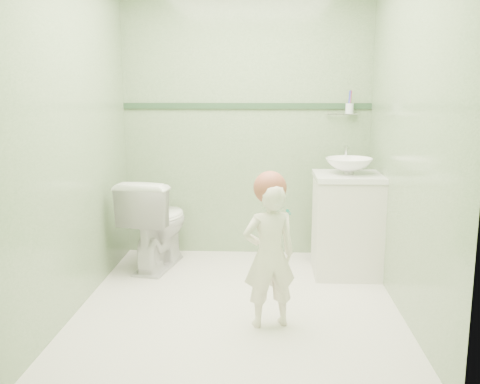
{
  "coord_description": "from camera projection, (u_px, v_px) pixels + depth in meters",
  "views": [
    {
      "loc": [
        0.19,
        -3.52,
        1.48
      ],
      "look_at": [
        0.0,
        0.15,
        0.78
      ],
      "focal_mm": 39.71,
      "sensor_mm": 36.0,
      "label": 1
    }
  ],
  "objects": [
    {
      "name": "ground",
      "position": [
        239.0,
        305.0,
        3.74
      ],
      "size": [
        2.5,
        2.5,
        0.0
      ],
      "primitive_type": "plane",
      "color": "silver",
      "rests_on": "ground"
    },
    {
      "name": "room_shell",
      "position": [
        239.0,
        134.0,
        3.51
      ],
      "size": [
        2.5,
        2.54,
        2.4
      ],
      "color": "gray",
      "rests_on": "ground"
    },
    {
      "name": "trim_stripe",
      "position": [
        246.0,
        106.0,
        4.7
      ],
      "size": [
        2.2,
        0.02,
        0.05
      ],
      "primitive_type": "cube",
      "color": "#2B4A2F",
      "rests_on": "room_shell"
    },
    {
      "name": "vanity",
      "position": [
        347.0,
        226.0,
        4.31
      ],
      "size": [
        0.52,
        0.5,
        0.8
      ],
      "primitive_type": "cube",
      "color": "silver",
      "rests_on": "ground"
    },
    {
      "name": "counter",
      "position": [
        349.0,
        176.0,
        4.23
      ],
      "size": [
        0.54,
        0.52,
        0.04
      ],
      "primitive_type": "cube",
      "color": "white",
      "rests_on": "vanity"
    },
    {
      "name": "basin",
      "position": [
        349.0,
        166.0,
        4.21
      ],
      "size": [
        0.37,
        0.37,
        0.13
      ],
      "primitive_type": "imported",
      "color": "white",
      "rests_on": "counter"
    },
    {
      "name": "faucet",
      "position": [
        346.0,
        153.0,
        4.38
      ],
      "size": [
        0.03,
        0.13,
        0.18
      ],
      "color": "silver",
      "rests_on": "counter"
    },
    {
      "name": "cup_holder",
      "position": [
        349.0,
        108.0,
        4.6
      ],
      "size": [
        0.26,
        0.07,
        0.21
      ],
      "color": "silver",
      "rests_on": "room_shell"
    },
    {
      "name": "toilet",
      "position": [
        157.0,
        223.0,
        4.49
      ],
      "size": [
        0.56,
        0.82,
        0.77
      ],
      "primitive_type": "imported",
      "rotation": [
        0.0,
        0.0,
        2.96
      ],
      "color": "white",
      "rests_on": "ground"
    },
    {
      "name": "toddler",
      "position": [
        269.0,
        255.0,
        3.33
      ],
      "size": [
        0.39,
        0.31,
        0.93
      ],
      "primitive_type": "imported",
      "rotation": [
        0.0,
        0.0,
        3.42
      ],
      "color": "#EEE7CE",
      "rests_on": "ground"
    },
    {
      "name": "hair_cap",
      "position": [
        270.0,
        188.0,
        3.27
      ],
      "size": [
        0.21,
        0.21,
        0.21
      ],
      "primitive_type": "sphere",
      "color": "#9F533C",
      "rests_on": "toddler"
    },
    {
      "name": "teal_toothbrush",
      "position": [
        287.0,
        211.0,
        3.17
      ],
      "size": [
        0.11,
        0.14,
        0.08
      ],
      "color": "#178B7A",
      "rests_on": "toddler"
    }
  ]
}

